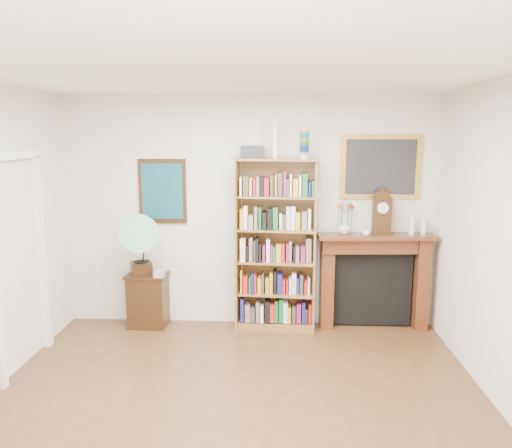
{
  "coord_description": "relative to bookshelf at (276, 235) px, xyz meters",
  "views": [
    {
      "loc": [
        0.36,
        -3.47,
        2.32
      ],
      "look_at": [
        0.12,
        1.6,
        1.41
      ],
      "focal_mm": 35.0,
      "sensor_mm": 36.0,
      "label": 1
    }
  ],
  "objects": [
    {
      "name": "room",
      "position": [
        -0.33,
        -2.31,
        0.25
      ],
      "size": [
        4.51,
        5.01,
        2.81
      ],
      "color": "#4B2C16",
      "rests_on": "ground"
    },
    {
      "name": "door_casing",
      "position": [
        -2.54,
        -1.11,
        0.11
      ],
      "size": [
        0.08,
        1.02,
        2.17
      ],
      "color": "white",
      "rests_on": "left_wall"
    },
    {
      "name": "teal_poster",
      "position": [
        -1.38,
        0.17,
        0.5
      ],
      "size": [
        0.58,
        0.04,
        0.78
      ],
      "color": "black",
      "rests_on": "back_wall"
    },
    {
      "name": "small_picture",
      "position": [
        -0.33,
        0.17,
        1.2
      ],
      "size": [
        0.26,
        0.04,
        0.3
      ],
      "color": "white",
      "rests_on": "back_wall"
    },
    {
      "name": "gilt_painting",
      "position": [
        1.22,
        0.17,
        0.8
      ],
      "size": [
        0.95,
        0.04,
        0.75
      ],
      "color": "gold",
      "rests_on": "back_wall"
    },
    {
      "name": "bookshelf",
      "position": [
        0.0,
        0.0,
        0.0
      ],
      "size": [
        0.97,
        0.41,
        2.37
      ],
      "rotation": [
        0.0,
        0.0,
        -0.08
      ],
      "color": "brown",
      "rests_on": "floor"
    },
    {
      "name": "side_cabinet",
      "position": [
        -1.56,
        -0.01,
        -0.82
      ],
      "size": [
        0.5,
        0.38,
        0.66
      ],
      "primitive_type": "cube",
      "rotation": [
        0.0,
        0.0,
        -0.05
      ],
      "color": "black",
      "rests_on": "floor"
    },
    {
      "name": "fireplace",
      "position": [
        1.18,
        0.09,
        -0.46
      ],
      "size": [
        1.4,
        0.4,
        1.17
      ],
      "rotation": [
        0.0,
        0.0,
        0.06
      ],
      "color": "#491E11",
      "rests_on": "floor"
    },
    {
      "name": "gramophone",
      "position": [
        -1.63,
        -0.13,
        -0.05
      ],
      "size": [
        0.66,
        0.72,
        0.77
      ],
      "rotation": [
        0.0,
        0.0,
        0.41
      ],
      "color": "black",
      "rests_on": "side_cabinet"
    },
    {
      "name": "cd_stack",
      "position": [
        -1.38,
        -0.13,
        -0.45
      ],
      "size": [
        0.13,
        0.13,
        0.08
      ],
      "primitive_type": "cube",
      "rotation": [
        0.0,
        0.0,
        -0.05
      ],
      "color": "silver",
      "rests_on": "side_cabinet"
    },
    {
      "name": "mantel_clock",
      "position": [
        1.24,
        0.06,
        0.26
      ],
      "size": [
        0.23,
        0.14,
        0.51
      ],
      "rotation": [
        0.0,
        0.0,
        -0.06
      ],
      "color": "black",
      "rests_on": "fireplace"
    },
    {
      "name": "flower_vase",
      "position": [
        0.81,
        0.06,
        0.09
      ],
      "size": [
        0.16,
        0.16,
        0.15
      ],
      "primitive_type": "imported",
      "rotation": [
        0.0,
        0.0,
        0.12
      ],
      "color": "silver",
      "rests_on": "fireplace"
    },
    {
      "name": "teacup",
      "position": [
        1.04,
        -0.06,
        0.05
      ],
      "size": [
        0.1,
        0.1,
        0.07
      ],
      "primitive_type": "imported",
      "rotation": [
        0.0,
        0.0,
        0.21
      ],
      "color": "white",
      "rests_on": "fireplace"
    },
    {
      "name": "bottle_left",
      "position": [
        1.59,
        0.03,
        0.14
      ],
      "size": [
        0.07,
        0.07,
        0.24
      ],
      "primitive_type": "cylinder",
      "color": "silver",
      "rests_on": "fireplace"
    },
    {
      "name": "bottle_right",
      "position": [
        1.73,
        0.06,
        0.12
      ],
      "size": [
        0.06,
        0.06,
        0.2
      ],
      "primitive_type": "cylinder",
      "color": "silver",
      "rests_on": "fireplace"
    }
  ]
}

